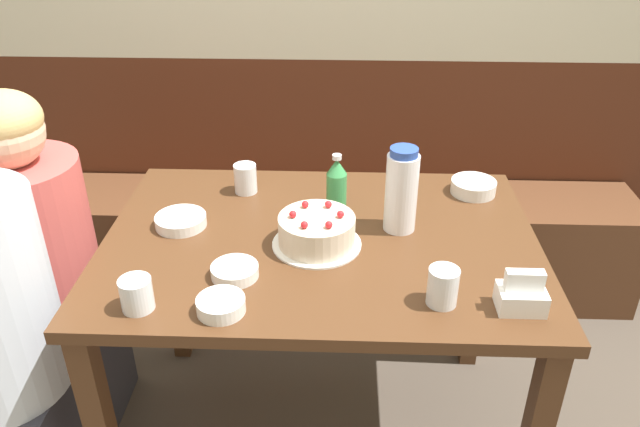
{
  "coord_description": "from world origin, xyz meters",
  "views": [
    {
      "loc": [
        0.06,
        -1.48,
        1.69
      ],
      "look_at": [
        -0.0,
        0.05,
        0.83
      ],
      "focal_mm": 35.0,
      "sensor_mm": 36.0,
      "label": 1
    }
  ],
  "objects_px": {
    "bowl_soup_white": "(235,271)",
    "bowl_side_dish": "(221,305)",
    "bowl_sauce_shallow": "(181,221)",
    "bowl_rice_small": "(473,187)",
    "bench_seat": "(328,244)",
    "birthday_cake": "(317,231)",
    "person_pale_blue_shirt": "(43,275)",
    "water_pitcher": "(401,190)",
    "napkin_holder": "(522,295)",
    "glass_water_tall": "(245,178)",
    "glass_shot_small": "(137,294)",
    "glass_tumbler_short": "(443,286)",
    "soju_bottle": "(337,185)"
  },
  "relations": [
    {
      "from": "bowl_soup_white",
      "to": "bowl_side_dish",
      "type": "xyz_separation_m",
      "value": [
        -0.01,
        -0.14,
        0.0
      ]
    },
    {
      "from": "bowl_sauce_shallow",
      "to": "bowl_rice_small",
      "type": "bearing_deg",
      "value": 15.2
    },
    {
      "from": "bench_seat",
      "to": "birthday_cake",
      "type": "height_order",
      "value": "birthday_cake"
    },
    {
      "from": "bowl_sauce_shallow",
      "to": "person_pale_blue_shirt",
      "type": "bearing_deg",
      "value": 177.32
    },
    {
      "from": "water_pitcher",
      "to": "napkin_holder",
      "type": "bearing_deg",
      "value": -54.27
    },
    {
      "from": "birthday_cake",
      "to": "person_pale_blue_shirt",
      "type": "relative_size",
      "value": 0.21
    },
    {
      "from": "bowl_rice_small",
      "to": "bowl_soup_white",
      "type": "bearing_deg",
      "value": -144.77
    },
    {
      "from": "glass_water_tall",
      "to": "person_pale_blue_shirt",
      "type": "height_order",
      "value": "person_pale_blue_shirt"
    },
    {
      "from": "bench_seat",
      "to": "glass_shot_small",
      "type": "height_order",
      "value": "glass_shot_small"
    },
    {
      "from": "glass_water_tall",
      "to": "person_pale_blue_shirt",
      "type": "xyz_separation_m",
      "value": [
        -0.62,
        -0.2,
        -0.25
      ]
    },
    {
      "from": "bowl_side_dish",
      "to": "napkin_holder",
      "type": "bearing_deg",
      "value": 3.12
    },
    {
      "from": "bench_seat",
      "to": "bowl_rice_small",
      "type": "bearing_deg",
      "value": -48.92
    },
    {
      "from": "water_pitcher",
      "to": "bowl_rice_small",
      "type": "distance_m",
      "value": 0.35
    },
    {
      "from": "glass_water_tall",
      "to": "water_pitcher",
      "type": "bearing_deg",
      "value": -23.88
    },
    {
      "from": "napkin_holder",
      "to": "bowl_soup_white",
      "type": "bearing_deg",
      "value": 171.45
    },
    {
      "from": "bench_seat",
      "to": "napkin_holder",
      "type": "bearing_deg",
      "value": -66.94
    },
    {
      "from": "napkin_holder",
      "to": "glass_tumbler_short",
      "type": "height_order",
      "value": "napkin_holder"
    },
    {
      "from": "birthday_cake",
      "to": "soju_bottle",
      "type": "xyz_separation_m",
      "value": [
        0.05,
        0.2,
        0.04
      ]
    },
    {
      "from": "birthday_cake",
      "to": "glass_shot_small",
      "type": "height_order",
      "value": "birthday_cake"
    },
    {
      "from": "soju_bottle",
      "to": "bowl_rice_small",
      "type": "distance_m",
      "value": 0.45
    },
    {
      "from": "bowl_soup_white",
      "to": "glass_water_tall",
      "type": "distance_m",
      "value": 0.46
    },
    {
      "from": "glass_tumbler_short",
      "to": "person_pale_blue_shirt",
      "type": "distance_m",
      "value": 1.24
    },
    {
      "from": "water_pitcher",
      "to": "glass_shot_small",
      "type": "height_order",
      "value": "water_pitcher"
    },
    {
      "from": "bowl_rice_small",
      "to": "person_pale_blue_shirt",
      "type": "distance_m",
      "value": 1.37
    },
    {
      "from": "bench_seat",
      "to": "birthday_cake",
      "type": "bearing_deg",
      "value": -90.62
    },
    {
      "from": "napkin_holder",
      "to": "bowl_soup_white",
      "type": "relative_size",
      "value": 0.91
    },
    {
      "from": "bench_seat",
      "to": "glass_shot_small",
      "type": "distance_m",
      "value": 1.36
    },
    {
      "from": "water_pitcher",
      "to": "soju_bottle",
      "type": "bearing_deg",
      "value": 151.68
    },
    {
      "from": "bowl_soup_white",
      "to": "bowl_side_dish",
      "type": "relative_size",
      "value": 1.05
    },
    {
      "from": "bowl_rice_small",
      "to": "birthday_cake",
      "type": "bearing_deg",
      "value": -145.9
    },
    {
      "from": "water_pitcher",
      "to": "glass_water_tall",
      "type": "height_order",
      "value": "water_pitcher"
    },
    {
      "from": "birthday_cake",
      "to": "glass_shot_small",
      "type": "xyz_separation_m",
      "value": [
        -0.41,
        -0.29,
        -0.0
      ]
    },
    {
      "from": "birthday_cake",
      "to": "glass_shot_small",
      "type": "relative_size",
      "value": 3.04
    },
    {
      "from": "soju_bottle",
      "to": "napkin_holder",
      "type": "height_order",
      "value": "soju_bottle"
    },
    {
      "from": "glass_water_tall",
      "to": "soju_bottle",
      "type": "bearing_deg",
      "value": -20.93
    },
    {
      "from": "water_pitcher",
      "to": "napkin_holder",
      "type": "xyz_separation_m",
      "value": [
        0.26,
        -0.36,
        -0.08
      ]
    },
    {
      "from": "napkin_holder",
      "to": "glass_water_tall",
      "type": "distance_m",
      "value": 0.92
    },
    {
      "from": "bowl_side_dish",
      "to": "person_pale_blue_shirt",
      "type": "bearing_deg",
      "value": 147.78
    },
    {
      "from": "water_pitcher",
      "to": "glass_water_tall",
      "type": "distance_m",
      "value": 0.52
    },
    {
      "from": "glass_shot_small",
      "to": "birthday_cake",
      "type": "bearing_deg",
      "value": 35.74
    },
    {
      "from": "birthday_cake",
      "to": "bowl_side_dish",
      "type": "relative_size",
      "value": 2.13
    },
    {
      "from": "water_pitcher",
      "to": "bowl_side_dish",
      "type": "distance_m",
      "value": 0.6
    },
    {
      "from": "napkin_holder",
      "to": "bowl_side_dish",
      "type": "xyz_separation_m",
      "value": [
        -0.7,
        -0.04,
        -0.02
      ]
    },
    {
      "from": "bowl_side_dish",
      "to": "glass_shot_small",
      "type": "distance_m",
      "value": 0.2
    },
    {
      "from": "bench_seat",
      "to": "birthday_cake",
      "type": "relative_size",
      "value": 10.62
    },
    {
      "from": "bowl_side_dish",
      "to": "glass_shot_small",
      "type": "height_order",
      "value": "glass_shot_small"
    },
    {
      "from": "bench_seat",
      "to": "glass_shot_small",
      "type": "relative_size",
      "value": 32.23
    },
    {
      "from": "glass_tumbler_short",
      "to": "glass_shot_small",
      "type": "relative_size",
      "value": 1.18
    },
    {
      "from": "bowl_soup_white",
      "to": "glass_tumbler_short",
      "type": "height_order",
      "value": "glass_tumbler_short"
    },
    {
      "from": "bowl_side_dish",
      "to": "person_pale_blue_shirt",
      "type": "relative_size",
      "value": 0.1
    }
  ]
}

